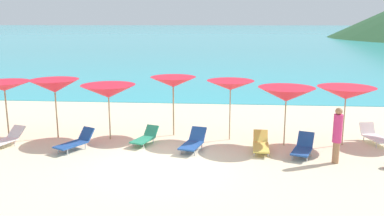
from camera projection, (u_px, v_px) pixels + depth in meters
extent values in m
cube|color=beige|center=(189.00, 105.00, 22.88)|extent=(50.00, 100.00, 0.30)
cube|color=#2DADBC|center=(223.00, 29.00, 236.92)|extent=(650.00, 440.00, 0.02)
cylinder|color=#9E7F59|center=(7.00, 111.00, 15.86)|extent=(0.06, 0.06, 2.12)
cone|color=red|center=(4.00, 86.00, 15.66)|extent=(2.17, 2.17, 0.35)
sphere|color=#9E7F59|center=(4.00, 83.00, 15.64)|extent=(0.07, 0.07, 0.07)
cylinder|color=#9E7F59|center=(56.00, 110.00, 15.79)|extent=(0.06, 0.06, 2.19)
cone|color=red|center=(55.00, 86.00, 15.58)|extent=(1.98, 1.98, 0.50)
sphere|color=#9E7F59|center=(54.00, 82.00, 15.55)|extent=(0.07, 0.07, 0.07)
cylinder|color=#9E7F59|center=(109.00, 114.00, 15.61)|extent=(0.05, 0.05, 2.01)
cone|color=red|center=(108.00, 91.00, 15.42)|extent=(2.19, 2.19, 0.50)
sphere|color=#9E7F59|center=(108.00, 87.00, 15.39)|extent=(0.07, 0.07, 0.07)
cylinder|color=#9E7F59|center=(173.00, 108.00, 16.11)|extent=(0.06, 0.06, 2.27)
cone|color=red|center=(173.00, 82.00, 15.89)|extent=(1.95, 1.95, 0.40)
sphere|color=#9E7F59|center=(173.00, 79.00, 15.87)|extent=(0.07, 0.07, 0.07)
cylinder|color=#9E7F59|center=(230.00, 112.00, 15.51)|extent=(0.04, 0.04, 2.22)
cone|color=red|center=(230.00, 85.00, 15.30)|extent=(2.00, 2.00, 0.36)
sphere|color=#9E7F59|center=(231.00, 82.00, 15.27)|extent=(0.07, 0.07, 0.07)
cylinder|color=#9E7F59|center=(285.00, 118.00, 14.79)|extent=(0.05, 0.05, 2.05)
cone|color=red|center=(286.00, 94.00, 14.60)|extent=(2.14, 2.14, 0.52)
sphere|color=#9E7F59|center=(286.00, 90.00, 14.57)|extent=(0.07, 0.07, 0.07)
cylinder|color=#9E7F59|center=(344.00, 118.00, 14.84)|extent=(0.04, 0.04, 2.07)
cone|color=red|center=(346.00, 93.00, 14.64)|extent=(2.18, 2.18, 0.45)
sphere|color=#9E7F59|center=(346.00, 89.00, 14.61)|extent=(0.07, 0.07, 0.07)
cube|color=white|center=(16.00, 132.00, 15.25)|extent=(0.64, 0.60, 0.41)
cylinder|color=silver|center=(5.00, 142.00, 15.06)|extent=(0.04, 0.04, 0.21)
cylinder|color=silver|center=(15.00, 143.00, 14.90)|extent=(0.04, 0.04, 0.21)
cube|color=#1E478C|center=(191.00, 146.00, 14.20)|extent=(0.86, 1.24, 0.05)
cube|color=#1E478C|center=(198.00, 134.00, 14.86)|extent=(0.65, 0.56, 0.47)
cylinder|color=silver|center=(181.00, 151.00, 13.98)|extent=(0.04, 0.04, 0.21)
cylinder|color=silver|center=(195.00, 153.00, 13.82)|extent=(0.04, 0.04, 0.21)
cylinder|color=silver|center=(188.00, 145.00, 14.71)|extent=(0.04, 0.04, 0.21)
cylinder|color=silver|center=(202.00, 146.00, 14.55)|extent=(0.04, 0.04, 0.21)
cube|color=#1E478C|center=(71.00, 145.00, 14.26)|extent=(1.04, 1.29, 0.05)
cube|color=#1E478C|center=(86.00, 134.00, 14.83)|extent=(0.65, 0.58, 0.46)
cylinder|color=silver|center=(58.00, 150.00, 14.12)|extent=(0.04, 0.04, 0.22)
cylinder|color=silver|center=(68.00, 152.00, 13.87)|extent=(0.04, 0.04, 0.22)
cylinder|color=silver|center=(76.00, 144.00, 14.79)|extent=(0.04, 0.04, 0.22)
cylinder|color=silver|center=(85.00, 146.00, 14.53)|extent=(0.04, 0.04, 0.22)
cube|color=#268C66|center=(142.00, 140.00, 14.92)|extent=(0.84, 1.12, 0.05)
cube|color=#268C66|center=(151.00, 131.00, 15.47)|extent=(0.59, 0.50, 0.41)
cylinder|color=silver|center=(133.00, 145.00, 14.77)|extent=(0.04, 0.04, 0.19)
cylinder|color=silver|center=(144.00, 146.00, 14.59)|extent=(0.04, 0.04, 0.19)
cylinder|color=silver|center=(143.00, 140.00, 15.40)|extent=(0.04, 0.04, 0.19)
cylinder|color=silver|center=(153.00, 141.00, 15.21)|extent=(0.04, 0.04, 0.19)
cube|color=#D8BF4C|center=(261.00, 147.00, 14.09)|extent=(0.61, 1.23, 0.05)
cube|color=#D8BF4C|center=(261.00, 136.00, 14.83)|extent=(0.54, 0.46, 0.40)
cylinder|color=silver|center=(254.00, 154.00, 13.78)|extent=(0.04, 0.04, 0.17)
cylinder|color=silver|center=(268.00, 154.00, 13.72)|extent=(0.04, 0.04, 0.17)
cylinder|color=silver|center=(254.00, 146.00, 14.59)|extent=(0.04, 0.04, 0.17)
cylinder|color=silver|center=(267.00, 147.00, 14.53)|extent=(0.04, 0.04, 0.17)
cube|color=white|center=(377.00, 139.00, 15.06)|extent=(0.85, 1.30, 0.05)
cube|color=white|center=(367.00, 128.00, 15.69)|extent=(0.61, 0.37, 0.45)
cylinder|color=silver|center=(376.00, 145.00, 14.69)|extent=(0.04, 0.04, 0.20)
cylinder|color=silver|center=(364.00, 139.00, 15.49)|extent=(0.04, 0.04, 0.20)
cylinder|color=silver|center=(376.00, 138.00, 15.57)|extent=(0.04, 0.04, 0.20)
cube|color=#1E478C|center=(302.00, 151.00, 13.60)|extent=(0.89, 1.16, 0.05)
cube|color=#1E478C|center=(306.00, 139.00, 14.15)|extent=(0.63, 0.54, 0.50)
cylinder|color=silver|center=(292.00, 157.00, 13.45)|extent=(0.04, 0.04, 0.19)
cylinder|color=silver|center=(307.00, 159.00, 13.25)|extent=(0.04, 0.04, 0.19)
cylinder|color=silver|center=(296.00, 151.00, 14.08)|extent=(0.04, 0.04, 0.19)
cylinder|color=silver|center=(311.00, 152.00, 13.88)|extent=(0.04, 0.04, 0.19)
cylinder|color=#A3704C|center=(336.00, 153.00, 13.06)|extent=(0.21, 0.21, 0.70)
cylinder|color=#D83372|center=(338.00, 128.00, 12.89)|extent=(0.29, 0.29, 0.91)
sphere|color=#A3704C|center=(339.00, 111.00, 12.77)|extent=(0.23, 0.23, 0.23)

